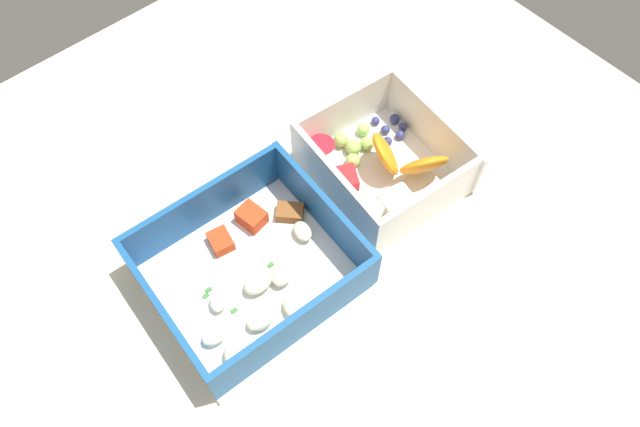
% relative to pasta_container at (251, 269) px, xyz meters
% --- Properties ---
extents(table_surface, '(0.80, 0.80, 0.02)m').
position_rel_pasta_container_xyz_m(table_surface, '(0.10, -0.00, -0.03)').
color(table_surface, beige).
rests_on(table_surface, ground).
extents(pasta_container, '(0.19, 0.17, 0.06)m').
position_rel_pasta_container_xyz_m(pasta_container, '(0.00, 0.00, 0.00)').
color(pasta_container, white).
rests_on(pasta_container, table_surface).
extents(fruit_bowl, '(0.15, 0.16, 0.06)m').
position_rel_pasta_container_xyz_m(fruit_bowl, '(0.18, 0.01, 0.00)').
color(fruit_bowl, white).
rests_on(fruit_bowl, table_surface).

